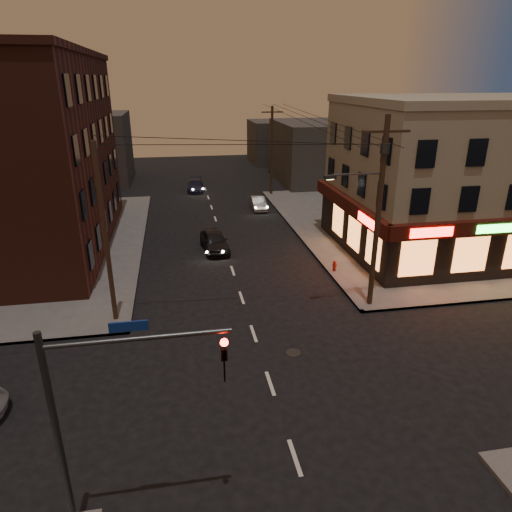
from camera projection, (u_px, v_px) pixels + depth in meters
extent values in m
plane|color=black|center=(270.00, 383.00, 18.77)|extent=(120.00, 120.00, 0.00)
cube|color=#514F4C|center=(430.00, 224.00, 39.12)|extent=(24.00, 28.00, 0.15)
cube|color=#9C9277|center=(455.00, 179.00, 31.90)|extent=(15.00, 12.00, 10.00)
cube|color=#9C9277|center=(468.00, 100.00, 29.99)|extent=(15.20, 12.20, 0.50)
cube|color=black|center=(503.00, 253.00, 27.64)|extent=(15.12, 0.25, 3.40)
cube|color=black|center=(351.00, 230.00, 31.88)|extent=(0.25, 12.12, 3.40)
cube|color=#3B0F09|center=(348.00, 205.00, 31.17)|extent=(0.50, 12.60, 0.90)
cube|color=#FF140C|center=(432.00, 232.00, 25.60)|extent=(2.60, 0.06, 0.55)
cube|color=#26FF3F|center=(496.00, 229.00, 26.25)|extent=(2.40, 0.06, 0.50)
cube|color=#FF140C|center=(367.00, 221.00, 27.65)|extent=(0.06, 2.60, 0.55)
cube|color=orange|center=(496.00, 253.00, 27.37)|extent=(12.40, 0.08, 2.20)
cube|color=orange|center=(354.00, 233.00, 30.90)|extent=(0.08, 8.40, 2.20)
cube|color=#472017|center=(9.00, 157.00, 31.40)|extent=(12.00, 20.00, 13.00)
cube|color=#3F3D3A|center=(320.00, 152.00, 54.64)|extent=(10.00, 12.00, 7.00)
cube|color=#3F3D3A|center=(90.00, 149.00, 53.70)|extent=(9.00, 10.00, 8.00)
cube|color=#3F3D3A|center=(278.00, 142.00, 67.34)|extent=(8.00, 8.00, 6.00)
cylinder|color=#382619|center=(378.00, 216.00, 23.33)|extent=(0.28, 0.28, 10.00)
cube|color=#382619|center=(387.00, 131.00, 21.80)|extent=(2.40, 0.12, 0.12)
cylinder|color=#333538|center=(385.00, 148.00, 22.10)|extent=(0.44, 0.44, 0.50)
cylinder|color=#333538|center=(357.00, 174.00, 22.32)|extent=(2.60, 0.10, 0.10)
cube|color=#333538|center=(330.00, 177.00, 22.12)|extent=(0.60, 0.25, 0.18)
cube|color=#FFD88C|center=(330.00, 179.00, 22.16)|extent=(0.35, 0.15, 0.04)
cylinder|color=#382619|center=(272.00, 151.00, 47.54)|extent=(0.26, 0.26, 9.00)
cylinder|color=#382619|center=(105.00, 236.00, 21.92)|extent=(0.24, 0.24, 9.00)
cylinder|color=#333538|center=(59.00, 444.00, 11.39)|extent=(0.18, 0.18, 6.40)
cylinder|color=#333538|center=(139.00, 339.00, 10.73)|extent=(4.40, 0.12, 0.12)
imported|color=black|center=(224.00, 349.00, 11.24)|extent=(0.16, 0.20, 1.00)
sphere|color=#FF0C05|center=(224.00, 342.00, 11.04)|extent=(0.20, 0.20, 0.20)
cube|color=navy|center=(129.00, 326.00, 10.57)|extent=(0.90, 0.05, 0.25)
imported|color=black|center=(214.00, 241.00, 33.09)|extent=(2.10, 4.44, 1.47)
imported|color=gray|center=(258.00, 203.00, 43.63)|extent=(1.28, 3.65, 1.20)
imported|color=#191A32|center=(195.00, 185.00, 50.75)|extent=(2.03, 4.34, 1.22)
cylinder|color=maroon|center=(334.00, 267.00, 29.26)|extent=(0.24, 0.24, 0.57)
sphere|color=maroon|center=(335.00, 262.00, 29.15)|extent=(0.23, 0.23, 0.23)
cylinder|color=maroon|center=(334.00, 265.00, 29.22)|extent=(0.32, 0.17, 0.11)
cylinder|color=maroon|center=(334.00, 265.00, 29.22)|extent=(0.17, 0.32, 0.11)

